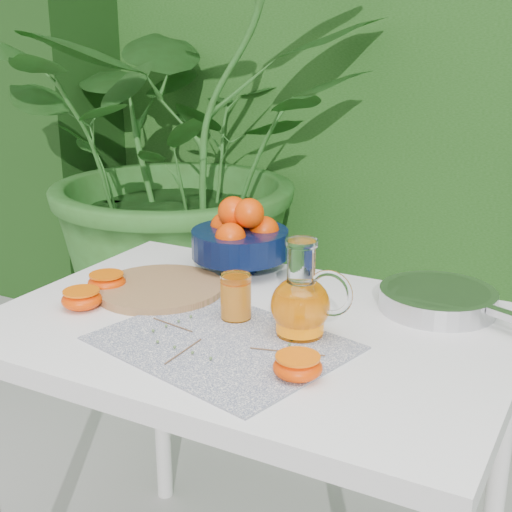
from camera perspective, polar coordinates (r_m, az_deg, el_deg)
The scene contains 11 objects.
hedge_backdrop at distance 3.30m, azimuth 18.94°, elevation 15.26°, with size 8.00×1.65×2.50m.
potted_plant_left at distance 2.89m, azimuth -5.46°, elevation 8.49°, with size 1.65×1.65×1.65m, color #2F6121.
white_table at distance 1.43m, azimuth -0.38°, elevation -8.32°, with size 1.00×0.70×0.75m.
placemat at distance 1.30m, azimuth -2.73°, elevation -6.95°, with size 0.42×0.33×0.00m, color #0B183F.
cutting_board at distance 1.55m, azimuth -7.69°, elevation -2.60°, with size 0.28×0.28×0.02m, color #9D6C47.
fruit_bowl at distance 1.66m, azimuth -1.24°, elevation 1.53°, with size 0.25×0.25×0.18m.
juice_pitcher at distance 1.31m, azimuth 3.66°, elevation -3.73°, with size 0.16×0.11×0.18m.
juice_tumbler at distance 1.39m, azimuth -1.62°, elevation -3.34°, with size 0.07×0.07×0.09m.
saute_pan at distance 1.49m, azimuth 14.44°, elevation -3.35°, with size 0.43×0.31×0.04m.
orange_halves at distance 1.41m, azimuth -8.36°, elevation -4.42°, with size 0.62×0.25×0.04m.
thyme_sprigs at distance 1.30m, azimuth -3.24°, elevation -6.87°, with size 0.36×0.22×0.01m.
Camera 1 is at (0.63, -1.19, 1.30)m, focal length 50.00 mm.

